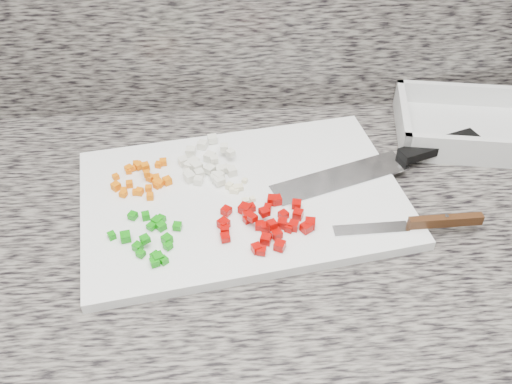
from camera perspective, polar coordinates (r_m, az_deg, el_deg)
cabinet at (r=1.25m, az=0.35°, el=-17.92°), size 3.92×0.62×0.86m
countertop at (r=0.89m, az=0.46°, el=-3.06°), size 3.96×0.64×0.04m
cutting_board at (r=0.89m, az=-1.37°, el=-0.56°), size 0.54×0.40×0.02m
carrot_pile at (r=0.92m, az=-11.19°, el=1.35°), size 0.10×0.09×0.02m
onion_pile at (r=0.93m, az=-5.03°, el=2.80°), size 0.10×0.13×0.02m
green_pepper_pile at (r=0.82m, az=-10.49°, el=-4.49°), size 0.11×0.11×0.02m
red_pepper_pile at (r=0.83m, az=1.21°, el=-3.00°), size 0.14×0.12×0.02m
garlic_pile at (r=0.89m, az=-1.79°, el=0.18°), size 0.05×0.06×0.01m
chef_knife at (r=0.98m, az=14.79°, el=3.45°), size 0.37×0.17×0.02m
paring_knife at (r=0.87m, az=16.70°, el=-2.98°), size 0.22×0.03×0.02m
tray at (r=1.09m, az=20.60°, el=6.11°), size 0.28×0.22×0.05m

